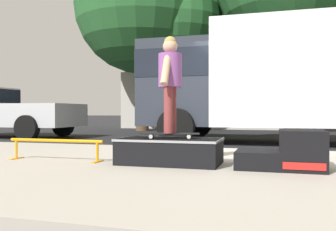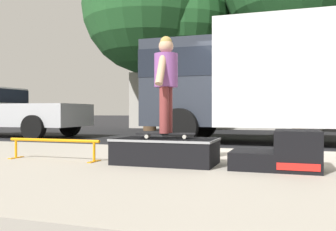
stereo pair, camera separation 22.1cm
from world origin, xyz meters
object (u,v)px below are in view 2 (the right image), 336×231
skate_box (166,150)px  kicker_ramp (283,153)px  street_tree_main (157,10)px  grind_rail (53,144)px  skateboard (166,134)px  box_truck (281,77)px  skater_kid (166,76)px

skate_box → kicker_ramp: bearing=-0.0°
street_tree_main → grind_rail: bearing=-78.2°
skate_box → kicker_ramp: kicker_ramp is taller
skate_box → skateboard: skateboard is taller
skateboard → street_tree_main: bearing=110.6°
grind_rail → box_truck: size_ratio=0.21×
grind_rail → skateboard: size_ratio=1.84×
grind_rail → street_tree_main: (-2.16, 10.32, 4.83)m
street_tree_main → skate_box: bearing=-69.5°
grind_rail → skater_kid: 1.91m
kicker_ramp → skateboard: size_ratio=1.29×
kicker_ramp → box_truck: 5.22m
kicker_ramp → street_tree_main: street_tree_main is taller
kicker_ramp → street_tree_main: bearing=117.5°
grind_rail → street_tree_main: bearing=101.8°
street_tree_main → skater_kid: bearing=-69.4°
box_truck → street_tree_main: bearing=135.2°
skater_kid → skate_box: bearing=-78.5°
grind_rail → box_truck: 6.13m
skate_box → skateboard: 0.22m
skateboard → box_truck: size_ratio=0.12×
skate_box → grind_rail: 1.67m
skater_kid → grind_rail: bearing=-174.4°
skater_kid → box_truck: 5.20m
grind_rail → box_truck: box_truck is taller
skater_kid → skateboard: bearing=63.4°
kicker_ramp → skater_kid: bearing=178.5°
street_tree_main → skateboard: bearing=-69.4°
skateboard → skater_kid: size_ratio=0.62×
skate_box → grind_rail: (-1.66, -0.12, 0.05)m
skateboard → box_truck: bearing=74.5°
skater_kid → kicker_ramp: bearing=-1.5°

